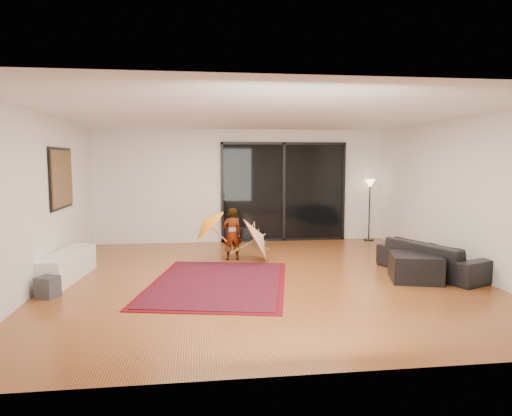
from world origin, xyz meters
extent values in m
plane|color=#AA5B2E|center=(0.00, 0.00, 0.00)|extent=(7.00, 7.00, 0.00)
plane|color=white|center=(0.00, 0.00, 2.70)|extent=(7.00, 7.00, 0.00)
plane|color=silver|center=(0.00, 3.50, 1.35)|extent=(7.00, 0.00, 7.00)
plane|color=silver|center=(0.00, -3.50, 1.35)|extent=(7.00, 0.00, 7.00)
plane|color=silver|center=(-3.50, 0.00, 1.35)|extent=(0.00, 7.00, 7.00)
plane|color=silver|center=(3.50, 0.00, 1.35)|extent=(0.00, 7.00, 7.00)
cube|color=black|center=(1.00, 3.47, 1.20)|extent=(3.00, 0.04, 2.40)
cube|color=black|center=(1.00, 3.45, 2.37)|extent=(3.06, 0.06, 0.06)
cube|color=black|center=(1.00, 3.45, 0.03)|extent=(3.06, 0.06, 0.06)
cube|color=black|center=(1.00, 3.45, 1.20)|extent=(0.06, 0.06, 2.40)
cube|color=black|center=(-3.48, 1.00, 1.65)|extent=(0.02, 1.28, 1.08)
cube|color=#1E4C39|center=(-3.46, 1.00, 1.65)|extent=(0.03, 1.18, 0.98)
cube|color=white|center=(-3.25, 0.32, 0.23)|extent=(0.60, 1.67, 0.46)
cube|color=#424244|center=(-3.25, -0.68, 0.15)|extent=(0.35, 0.35, 0.30)
cube|color=#5A070E|center=(-0.78, -0.26, 0.01)|extent=(2.68, 3.33, 0.01)
cube|color=maroon|center=(-0.78, -0.26, 0.01)|extent=(2.49, 3.14, 0.02)
imported|color=black|center=(2.95, -0.11, 0.29)|extent=(1.44, 2.11, 0.57)
cube|color=black|center=(2.43, -0.49, 0.22)|extent=(0.95, 0.95, 0.44)
cylinder|color=black|center=(3.10, 3.25, 0.01)|extent=(0.26, 0.26, 0.03)
cylinder|color=black|center=(3.10, 3.25, 0.69)|extent=(0.03, 0.03, 1.38)
cone|color=#FFD899|center=(3.10, 3.25, 1.40)|extent=(0.26, 0.26, 0.20)
imported|color=#999999|center=(-0.42, 1.44, 0.52)|extent=(0.41, 0.29, 1.04)
cone|color=orange|center=(-0.97, 1.39, 0.73)|extent=(0.65, 0.75, 0.65)
cylinder|color=#AB7F49|center=(-0.97, 1.39, 0.40)|extent=(0.37, 0.02, 0.37)
cylinder|color=#AB7F49|center=(-0.97, 1.39, 0.84)|extent=(0.05, 0.02, 0.05)
cone|color=silver|center=(0.18, 1.29, 0.51)|extent=(0.61, 0.95, 0.92)
cylinder|color=#AB7F49|center=(0.18, 1.29, 0.13)|extent=(0.50, 0.02, 0.28)
cylinder|color=#AB7F49|center=(0.18, 1.29, 0.62)|extent=(0.06, 0.02, 0.04)
camera|label=1|loc=(-1.11, -7.42, 1.97)|focal=32.00mm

